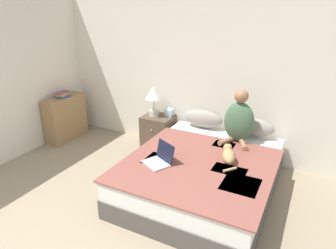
% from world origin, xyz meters
% --- Properties ---
extents(wall_back, '(5.60, 0.05, 2.55)m').
position_xyz_m(wall_back, '(0.00, 3.73, 1.27)').
color(wall_back, silver).
rests_on(wall_back, ground_plane).
extents(bed, '(1.73, 2.15, 0.49)m').
position_xyz_m(bed, '(0.67, 2.58, 0.24)').
color(bed, '#4C4742').
rests_on(bed, ground_plane).
extents(pillow_near, '(0.61, 0.23, 0.27)m').
position_xyz_m(pillow_near, '(0.29, 3.52, 0.63)').
color(pillow_near, gray).
rests_on(pillow_near, bed).
extents(pillow_far, '(0.61, 0.23, 0.27)m').
position_xyz_m(pillow_far, '(1.04, 3.52, 0.63)').
color(pillow_far, gray).
rests_on(pillow_far, bed).
extents(person_sitting, '(0.41, 0.40, 0.74)m').
position_xyz_m(person_sitting, '(0.91, 3.24, 0.80)').
color(person_sitting, '#476B4C').
rests_on(person_sitting, bed).
extents(cat_tabby, '(0.27, 0.49, 0.17)m').
position_xyz_m(cat_tabby, '(0.96, 2.61, 0.57)').
color(cat_tabby, tan).
rests_on(cat_tabby, bed).
extents(laptop_open, '(0.40, 0.39, 0.24)m').
position_xyz_m(laptop_open, '(0.25, 2.19, 0.55)').
color(laptop_open, '#B7B7BC').
rests_on(laptop_open, bed).
extents(nightstand, '(0.48, 0.45, 0.57)m').
position_xyz_m(nightstand, '(-0.46, 3.44, 0.28)').
color(nightstand, brown).
rests_on(nightstand, ground_plane).
extents(table_lamp, '(0.27, 0.27, 0.50)m').
position_xyz_m(table_lamp, '(-0.54, 3.44, 0.91)').
color(table_lamp, beige).
rests_on(table_lamp, nightstand).
extents(tissue_box, '(0.12, 0.12, 0.14)m').
position_xyz_m(tissue_box, '(-0.32, 3.56, 0.62)').
color(tissue_box, silver).
rests_on(tissue_box, nightstand).
extents(bookshelf, '(0.28, 0.77, 0.78)m').
position_xyz_m(bookshelf, '(-2.13, 3.04, 0.39)').
color(bookshelf, '#99754C').
rests_on(bookshelf, ground_plane).
extents(book_stack_top, '(0.20, 0.25, 0.09)m').
position_xyz_m(book_stack_top, '(-2.13, 3.04, 0.82)').
color(book_stack_top, '#334C8E').
rests_on(book_stack_top, bookshelf).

